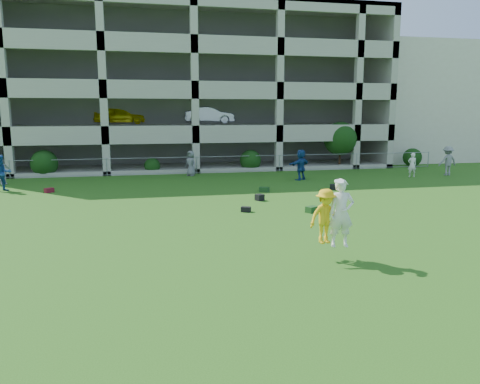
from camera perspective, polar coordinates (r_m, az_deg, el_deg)
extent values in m
plane|color=#235114|center=(14.33, 4.00, -7.48)|extent=(100.00, 100.00, 0.00)
cube|color=beige|center=(49.13, 21.28, 10.00)|extent=(16.00, 14.00, 10.00)
imported|color=navy|center=(28.21, -27.02, 2.06)|extent=(1.20, 1.12, 1.96)
imported|color=silver|center=(30.86, -27.00, 2.25)|extent=(0.98, 0.77, 1.55)
imported|color=slate|center=(31.41, -6.02, 3.49)|extent=(0.95, 0.96, 1.67)
imported|color=navy|center=(29.56, 7.42, 3.32)|extent=(1.81, 1.44, 1.93)
imported|color=white|center=(32.70, 20.24, 3.12)|extent=(0.63, 0.46, 1.59)
imported|color=gray|center=(34.44, 23.99, 3.49)|extent=(1.27, 0.74, 1.96)
cube|color=black|center=(20.05, 0.72, -2.12)|extent=(0.47, 0.40, 0.22)
cube|color=#153714|center=(20.18, 8.77, -2.10)|extent=(0.61, 0.55, 0.26)
cube|color=black|center=(22.62, 2.40, -0.66)|extent=(0.46, 0.46, 0.30)
cube|color=black|center=(26.23, 11.57, 0.60)|extent=(0.66, 0.48, 0.30)
cube|color=#5D1018|center=(26.80, -22.25, 0.19)|extent=(0.52, 0.51, 0.24)
cube|color=#143719|center=(25.09, 2.97, 0.31)|extent=(0.58, 0.52, 0.25)
imported|color=yellow|center=(13.61, 10.38, -2.93)|extent=(1.12, 0.79, 1.59)
imported|color=white|center=(13.76, 12.24, -2.53)|extent=(0.79, 0.58, 1.98)
cylinder|color=white|center=(13.43, 11.99, 1.24)|extent=(0.27, 0.27, 0.11)
cube|color=#9E998C|center=(46.07, -7.56, 11.87)|extent=(30.00, 0.50, 12.00)
cube|color=#9E998C|center=(43.36, 13.51, 11.83)|extent=(0.50, 14.00, 12.00)
cube|color=#9E998C|center=(40.05, -6.90, 20.65)|extent=(30.00, 14.00, 0.30)
cube|color=#9E998C|center=(39.53, -6.56, 3.76)|extent=(30.00, 14.00, 0.30)
cube|color=#9E998C|center=(39.33, -6.64, 8.11)|extent=(30.00, 14.00, 0.30)
cube|color=#9E998C|center=(39.36, -6.73, 12.48)|extent=(30.00, 14.00, 0.30)
cube|color=#9E998C|center=(39.62, -6.82, 16.82)|extent=(30.00, 14.00, 0.30)
cube|color=#9E998C|center=(32.55, -5.42, 6.75)|extent=(30.00, 0.30, 0.90)
cube|color=#9E998C|center=(32.53, -5.51, 12.03)|extent=(30.00, 0.30, 0.90)
cube|color=#9E998C|center=(32.79, -5.60, 17.27)|extent=(30.00, 0.30, 0.90)
cube|color=#9E998C|center=(33.43, -26.89, 11.75)|extent=(0.50, 0.50, 12.00)
cube|color=#9E998C|center=(32.50, -16.37, 12.49)|extent=(0.50, 0.50, 12.00)
cube|color=#9E998C|center=(32.65, -5.54, 12.81)|extent=(0.50, 0.50, 12.00)
cube|color=#9E998C|center=(33.89, 4.84, 12.71)|extent=(0.50, 0.50, 12.00)
cube|color=#9E998C|center=(36.09, 14.20, 12.27)|extent=(0.50, 0.50, 12.00)
cube|color=#605E59|center=(41.35, -7.00, 12.14)|extent=(29.00, 9.00, 11.60)
imported|color=yellow|center=(37.15, -14.44, 9.03)|extent=(3.97, 1.81, 1.32)
imported|color=silver|center=(37.53, -3.84, 9.32)|extent=(4.04, 1.50, 1.32)
cylinder|color=gray|center=(33.34, -26.29, 2.49)|extent=(0.06, 0.06, 1.20)
cylinder|color=gray|center=(32.41, -15.94, 2.94)|extent=(0.06, 0.06, 1.20)
cylinder|color=gray|center=(32.56, -5.34, 3.31)|extent=(0.06, 0.06, 1.20)
cylinder|color=gray|center=(33.80, 4.83, 3.55)|extent=(0.06, 0.06, 1.20)
cylinder|color=gray|center=(36.01, 14.02, 3.68)|extent=(0.06, 0.06, 1.20)
cylinder|color=gray|center=(39.03, 21.97, 3.71)|extent=(0.06, 0.06, 1.20)
cylinder|color=gray|center=(32.51, -5.35, 4.27)|extent=(36.00, 0.04, 0.04)
cylinder|color=gray|center=(32.63, -5.32, 2.40)|extent=(36.00, 0.04, 0.04)
sphere|color=#163D11|center=(33.47, -22.75, 3.25)|extent=(1.76, 1.76, 1.76)
sphere|color=#163D11|center=(32.95, -10.66, 3.17)|extent=(1.10, 1.10, 1.10)
sphere|color=#163D11|center=(33.84, 1.29, 3.88)|extent=(1.54, 1.54, 1.54)
cylinder|color=#382314|center=(36.27, 12.06, 4.40)|extent=(0.16, 0.16, 1.96)
sphere|color=#163D11|center=(36.18, 12.14, 6.38)|extent=(2.52, 2.52, 2.52)
sphere|color=#163D11|center=(38.97, 20.27, 3.97)|extent=(1.43, 1.43, 1.43)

